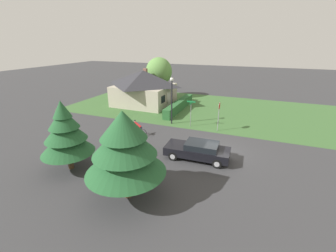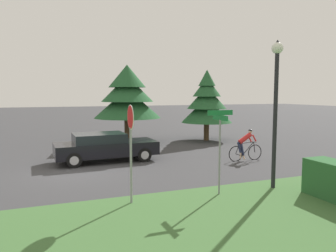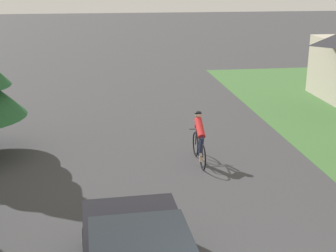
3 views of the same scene
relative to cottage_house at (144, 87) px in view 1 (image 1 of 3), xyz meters
name	(u,v)px [view 1 (image 1 of 3)]	position (x,y,z in m)	size (l,w,h in m)	color
ground_plane	(219,152)	(-10.93, -12.43, -2.45)	(140.00, 140.00, 0.00)	#38383A
grass_verge_right	(205,108)	(1.07, -8.43, -2.45)	(16.00, 36.00, 0.01)	#3D6633
cottage_house	(144,87)	(0.00, 0.00, 0.00)	(7.17, 8.09, 4.73)	#B2A893
hedge_row	(179,105)	(-0.75, -5.48, -1.87)	(9.04, 0.90, 1.16)	#285B2D
sedan_left_lane	(198,150)	(-12.59, -11.09, -1.74)	(2.07, 4.86, 1.37)	black
cyclist	(138,128)	(-10.32, -4.68, -1.71)	(0.44, 1.87, 1.55)	black
stop_sign	(219,111)	(-6.28, -11.45, -0.37)	(0.74, 0.07, 2.94)	gray
street_lamp	(172,93)	(-6.04, -6.45, 0.91)	(0.39, 0.39, 5.05)	black
street_name_sign	(191,109)	(-6.07, -8.58, -0.56)	(0.90, 0.90, 2.74)	gray
conifer_tall_near	(125,147)	(-18.39, -8.50, 0.69)	(4.43, 4.43, 5.16)	#4C3823
conifer_tall_far	(65,133)	(-17.22, -3.17, 0.20)	(3.51, 3.51, 4.89)	#4C3823
deciduous_tree_right	(159,71)	(4.86, -0.16, 1.57)	(4.03, 4.03, 6.15)	#4C3823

